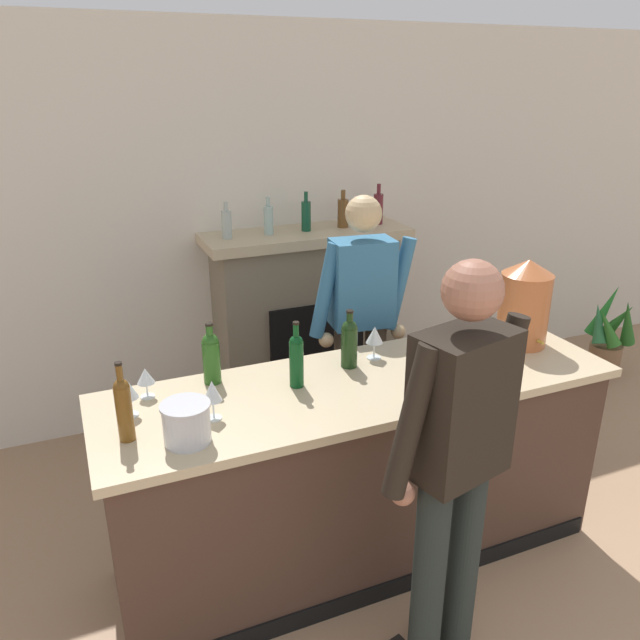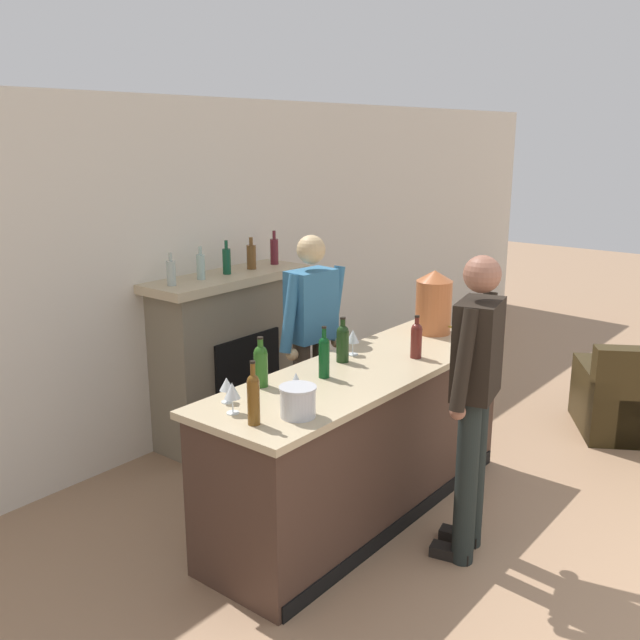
# 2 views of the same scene
# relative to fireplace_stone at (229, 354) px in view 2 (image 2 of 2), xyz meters

# --- Properties ---
(wall_back_panel) EXTENTS (12.00, 0.07, 2.75)m
(wall_back_panel) POSITION_rel_fireplace_stone_xyz_m (-0.11, 0.26, 0.67)
(wall_back_panel) COLOR silver
(wall_back_panel) RESTS_ON ground_plane
(bar_counter) EXTENTS (2.53, 0.77, 1.02)m
(bar_counter) POSITION_rel_fireplace_stone_xyz_m (-0.35, -1.61, -0.19)
(bar_counter) COLOR #442E24
(bar_counter) RESTS_ON ground_plane
(fireplace_stone) EXTENTS (1.46, 0.52, 1.67)m
(fireplace_stone) POSITION_rel_fireplace_stone_xyz_m (0.00, 0.00, 0.00)
(fireplace_stone) COLOR #7D725D
(fireplace_stone) RESTS_ON ground_plane
(armchair_black) EXTENTS (1.14, 1.15, 0.83)m
(armchair_black) POSITION_rel_fireplace_stone_xyz_m (2.11, -2.66, -0.43)
(armchair_black) COLOR #342812
(armchair_black) RESTS_ON ground_plane
(potted_plant_corner) EXTENTS (0.41, 0.47, 0.76)m
(potted_plant_corner) POSITION_rel_fireplace_stone_xyz_m (2.57, -0.48, -0.36)
(potted_plant_corner) COLOR #8F6848
(potted_plant_corner) RESTS_ON ground_plane
(person_customer) EXTENTS (0.65, 0.37, 1.83)m
(person_customer) POSITION_rel_fireplace_stone_xyz_m (-0.36, -2.39, 0.32)
(person_customer) COLOR black
(person_customer) RESTS_ON ground_plane
(person_bartender) EXTENTS (0.66, 0.34, 1.77)m
(person_bartender) POSITION_rel_fireplace_stone_xyz_m (0.00, -0.89, 0.28)
(person_bartender) COLOR #463C30
(person_bartender) RESTS_ON ground_plane
(copper_dispenser) EXTENTS (0.27, 0.31, 0.48)m
(copper_dispenser) POSITION_rel_fireplace_stone_xyz_m (0.65, -1.54, 0.56)
(copper_dispenser) COLOR #B66034
(copper_dispenser) RESTS_ON bar_counter
(ice_bucket_steel) EXTENTS (0.20, 0.20, 0.17)m
(ice_bucket_steel) POSITION_rel_fireplace_stone_xyz_m (-1.23, -1.81, 0.40)
(ice_bucket_steel) COLOR silver
(ice_bucket_steel) RESTS_ON bar_counter
(wine_bottle_cabernet_heavy) EXTENTS (0.08, 0.08, 0.29)m
(wine_bottle_cabernet_heavy) POSITION_rel_fireplace_stone_xyz_m (0.04, -1.76, 0.45)
(wine_bottle_cabernet_heavy) COLOR maroon
(wine_bottle_cabernet_heavy) RESTS_ON bar_counter
(wine_bottle_merlot_tall) EXTENTS (0.07, 0.07, 0.34)m
(wine_bottle_merlot_tall) POSITION_rel_fireplace_stone_xyz_m (-1.45, -1.70, 0.47)
(wine_bottle_merlot_tall) COLOR brown
(wine_bottle_merlot_tall) RESTS_ON bar_counter
(wine_bottle_chardonnay_pale) EXTENTS (0.07, 0.07, 0.33)m
(wine_bottle_chardonnay_pale) POSITION_rel_fireplace_stone_xyz_m (-0.66, -1.53, 0.46)
(wine_bottle_chardonnay_pale) COLOR #0A4018
(wine_bottle_chardonnay_pale) RESTS_ON bar_counter
(wine_bottle_burgundy_dark) EXTENTS (0.08, 0.08, 0.30)m
(wine_bottle_burgundy_dark) POSITION_rel_fireplace_stone_xyz_m (-0.34, -1.43, 0.45)
(wine_bottle_burgundy_dark) COLOR #1A3515
(wine_bottle_burgundy_dark) RESTS_ON bar_counter
(wine_bottle_rose_blush) EXTENTS (0.08, 0.08, 0.30)m
(wine_bottle_rose_blush) POSITION_rel_fireplace_stone_xyz_m (-1.01, -1.33, 0.45)
(wine_bottle_rose_blush) COLOR #255619
(wine_bottle_rose_blush) RESTS_ON bar_counter
(wine_glass_by_dispenser) EXTENTS (0.09, 0.09, 0.17)m
(wine_glass_by_dispenser) POSITION_rel_fireplace_stone_xyz_m (-1.42, -1.51, 0.44)
(wine_glass_by_dispenser) COLOR silver
(wine_glass_by_dispenser) RESTS_ON bar_counter
(wine_glass_front_left) EXTENTS (0.08, 0.08, 0.15)m
(wine_glass_front_left) POSITION_rel_fireplace_stone_xyz_m (-1.33, -1.37, 0.42)
(wine_glass_front_left) COLOR silver
(wine_glass_front_left) RESTS_ON bar_counter
(wine_glass_mid_counter) EXTENTS (0.09, 0.09, 0.18)m
(wine_glass_mid_counter) POSITION_rel_fireplace_stone_xyz_m (-0.18, -1.40, 0.44)
(wine_glass_mid_counter) COLOR silver
(wine_glass_mid_counter) RESTS_ON bar_counter
(wine_glass_front_right) EXTENTS (0.08, 0.08, 0.18)m
(wine_glass_front_right) POSITION_rel_fireplace_stone_xyz_m (-1.09, -1.68, 0.44)
(wine_glass_front_right) COLOR silver
(wine_glass_front_right) RESTS_ON bar_counter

